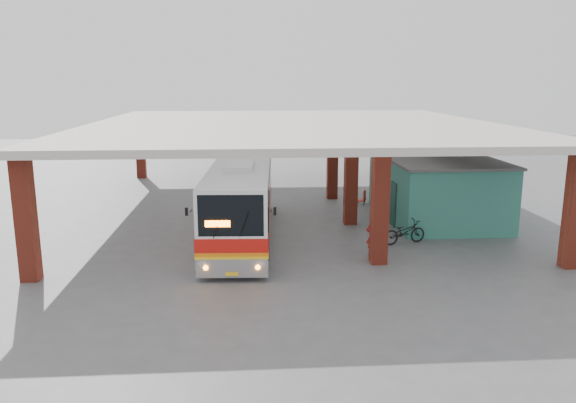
% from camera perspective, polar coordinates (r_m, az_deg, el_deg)
% --- Properties ---
extents(ground, '(90.00, 90.00, 0.00)m').
position_cam_1_polar(ground, '(24.23, 0.55, -4.15)').
color(ground, '#515154').
rests_on(ground, ground).
extents(brick_columns, '(20.10, 21.60, 4.35)m').
position_cam_1_polar(brick_columns, '(28.74, 2.61, 2.90)').
color(brick_columns, '#9A3221').
rests_on(brick_columns, ground).
extents(canopy_roof, '(21.00, 23.00, 0.30)m').
position_cam_1_polar(canopy_roof, '(29.85, 0.53, 7.75)').
color(canopy_roof, beige).
rests_on(canopy_roof, brick_columns).
extents(shop_building, '(5.20, 8.20, 3.11)m').
position_cam_1_polar(shop_building, '(29.21, 14.73, 1.44)').
color(shop_building, '#2F7764').
rests_on(shop_building, ground).
extents(coach_bus, '(3.08, 12.05, 3.48)m').
position_cam_1_polar(coach_bus, '(24.77, -4.75, 0.29)').
color(coach_bus, silver).
rests_on(coach_bus, ground).
extents(motorcycle, '(2.07, 1.20, 1.03)m').
position_cam_1_polar(motorcycle, '(24.39, 11.75, -3.05)').
color(motorcycle, black).
rests_on(motorcycle, ground).
extents(pedestrian, '(0.59, 0.40, 1.57)m').
position_cam_1_polar(pedestrian, '(22.56, 8.65, -3.47)').
color(pedestrian, red).
rests_on(pedestrian, ground).
extents(red_chair, '(0.57, 0.57, 0.83)m').
position_cam_1_polar(red_chair, '(31.62, 7.62, 0.35)').
color(red_chair, red).
rests_on(red_chair, ground).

